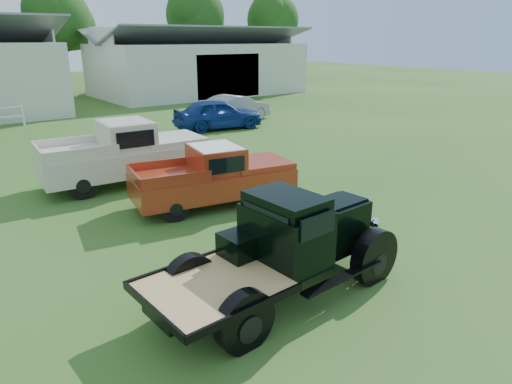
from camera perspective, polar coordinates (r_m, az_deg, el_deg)
ground at (r=10.04m, az=3.29°, el=-7.66°), size 120.00×120.00×0.00m
shed_right at (r=39.26m, az=-7.23°, el=15.88°), size 16.80×9.20×5.20m
tree_c at (r=41.25m, az=-23.26°, el=17.37°), size 5.40×5.40×9.00m
tree_d at (r=47.28m, az=-7.51°, el=19.25°), size 6.00×6.00×10.00m
tree_e at (r=50.23m, az=2.09°, el=19.06°), size 5.70×5.70×9.50m
vintage_flatbed at (r=8.11m, az=3.19°, el=-6.90°), size 4.92×2.13×1.92m
red_pickup at (r=12.68m, az=-5.35°, el=2.07°), size 4.86×2.60×1.68m
white_pickup at (r=15.13m, az=-16.11°, el=4.70°), size 5.48×2.49×1.96m
misc_car_blue at (r=23.67m, az=-4.78°, el=9.70°), size 4.76×2.63×1.53m
misc_car_grey at (r=25.78m, az=-2.62°, el=10.41°), size 4.68×2.45×1.47m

